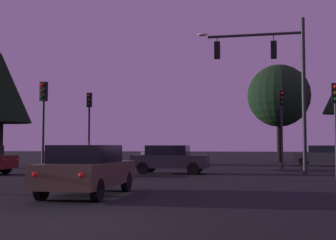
{
  "coord_description": "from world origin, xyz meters",
  "views": [
    {
      "loc": [
        2.97,
        -8.38,
        1.5
      ],
      "look_at": [
        -0.42,
        15.48,
        2.88
      ],
      "focal_mm": 48.14,
      "sensor_mm": 36.0,
      "label": 1
    }
  ],
  "objects": [
    {
      "name": "traffic_light_far_side",
      "position": [
        -5.72,
        11.47,
        3.17
      ],
      "size": [
        0.35,
        0.38,
        4.48
      ],
      "color": "#232326",
      "rests_on": "ground"
    },
    {
      "name": "traffic_light_corner_left",
      "position": [
        7.61,
        12.67,
        3.06
      ],
      "size": [
        0.32,
        0.36,
        4.32
      ],
      "color": "#232326",
      "rests_on": "ground"
    },
    {
      "name": "tree_center_horizon",
      "position": [
        -12.45,
        19.79,
        5.39
      ],
      "size": [
        4.19,
        4.19,
        7.82
      ],
      "color": "black",
      "rests_on": "ground"
    },
    {
      "name": "car_far_lane",
      "position": [
        9.66,
        26.29,
        0.79
      ],
      "size": [
        4.35,
        2.66,
        1.52
      ],
      "color": "#232328",
      "rests_on": "ground"
    },
    {
      "name": "car_parked_lot",
      "position": [
        -2.4,
        26.93,
        0.79
      ],
      "size": [
        4.04,
        4.28,
        1.52
      ],
      "color": "#232328",
      "rests_on": "ground"
    },
    {
      "name": "car_crossing_left",
      "position": [
        -0.35,
        15.71,
        0.8
      ],
      "size": [
        4.2,
        2.09,
        1.52
      ],
      "color": "#232328",
      "rests_on": "ground"
    },
    {
      "name": "car_nearside_lane",
      "position": [
        -1.35,
        4.75,
        0.8
      ],
      "size": [
        2.01,
        4.37,
        1.52
      ],
      "color": "#473828",
      "rests_on": "ground"
    },
    {
      "name": "traffic_light_corner_right",
      "position": [
        6.01,
        19.84,
        3.43
      ],
      "size": [
        0.35,
        0.38,
        4.89
      ],
      "color": "#232326",
      "rests_on": "ground"
    },
    {
      "name": "tree_left_far",
      "position": [
        7.32,
        34.09,
        6.1
      ],
      "size": [
        5.77,
        5.77,
        9.01
      ],
      "color": "black",
      "rests_on": "ground"
    },
    {
      "name": "traffic_signal_mast_arm",
      "position": [
        5.18,
        14.85,
        5.3
      ],
      "size": [
        5.47,
        0.62,
        7.96
      ],
      "color": "#232326",
      "rests_on": "ground"
    },
    {
      "name": "ground_plane",
      "position": [
        0.0,
        24.5,
        0.0
      ],
      "size": [
        168.0,
        168.0,
        0.0
      ],
      "primitive_type": "plane",
      "color": "black",
      "rests_on": "ground"
    },
    {
      "name": "traffic_light_median",
      "position": [
        -5.97,
        19.04,
        3.41
      ],
      "size": [
        0.3,
        0.35,
        4.85
      ],
      "color": "#232326",
      "rests_on": "ground"
    }
  ]
}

